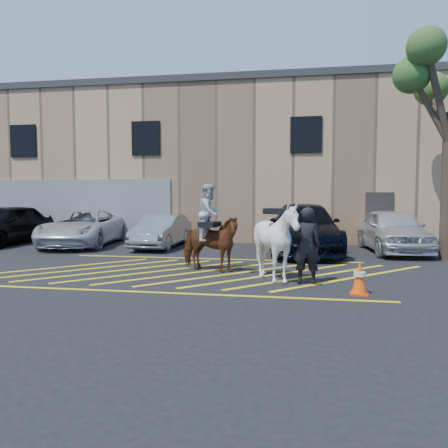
% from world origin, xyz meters
% --- Properties ---
extents(ground, '(90.00, 90.00, 0.00)m').
position_xyz_m(ground, '(0.00, 0.00, 0.00)').
color(ground, black).
rests_on(ground, ground).
extents(car_black_suv, '(2.13, 5.03, 1.70)m').
position_xyz_m(car_black_suv, '(-9.47, 4.76, 0.85)').
color(car_black_suv, black).
rests_on(car_black_suv, ground).
extents(car_white_pickup, '(3.11, 5.56, 1.47)m').
position_xyz_m(car_white_pickup, '(-6.03, 4.94, 0.73)').
color(car_white_pickup, silver).
rests_on(car_white_pickup, ground).
extents(car_silver_sedan, '(1.48, 3.99, 1.30)m').
position_xyz_m(car_silver_sedan, '(-2.63, 4.88, 0.65)').
color(car_silver_sedan, gray).
rests_on(car_silver_sedan, ground).
extents(car_blue_suv, '(2.80, 6.15, 1.74)m').
position_xyz_m(car_blue_suv, '(2.91, 4.54, 0.87)').
color(car_blue_suv, black).
rests_on(car_blue_suv, ground).
extents(car_white_suv, '(2.23, 4.84, 1.61)m').
position_xyz_m(car_white_suv, '(6.15, 5.00, 0.80)').
color(car_white_suv, silver).
rests_on(car_white_suv, ground).
extents(handler, '(0.68, 0.45, 1.83)m').
position_xyz_m(handler, '(2.93, -1.30, 0.91)').
color(handler, black).
rests_on(handler, ground).
extents(warehouse, '(32.42, 10.20, 7.30)m').
position_xyz_m(warehouse, '(-0.01, 11.99, 3.65)').
color(warehouse, tan).
rests_on(warehouse, ground).
extents(hatching_zone, '(12.60, 5.12, 0.01)m').
position_xyz_m(hatching_zone, '(-0.00, -0.30, 0.01)').
color(hatching_zone, yellow).
rests_on(hatching_zone, ground).
extents(mounted_bay, '(1.98, 1.26, 2.41)m').
position_xyz_m(mounted_bay, '(0.34, -0.07, 0.97)').
color(mounted_bay, brown).
rests_on(mounted_bay, ground).
extents(saddled_white, '(1.93, 2.08, 1.93)m').
position_xyz_m(saddled_white, '(2.21, -1.12, 0.97)').
color(saddled_white, silver).
rests_on(saddled_white, ground).
extents(traffic_cone, '(0.43, 0.43, 0.73)m').
position_xyz_m(traffic_cone, '(4.04, -2.21, 0.37)').
color(traffic_cone, '#F33109').
rests_on(traffic_cone, ground).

